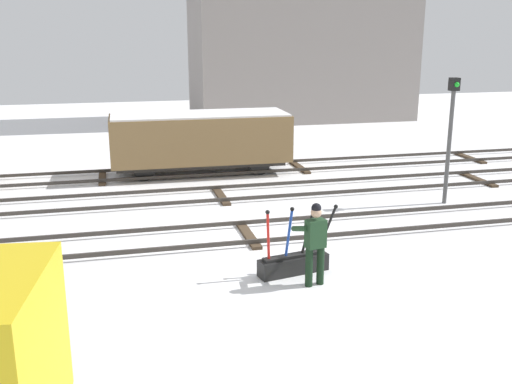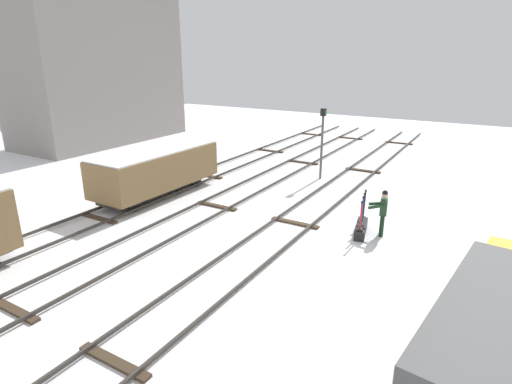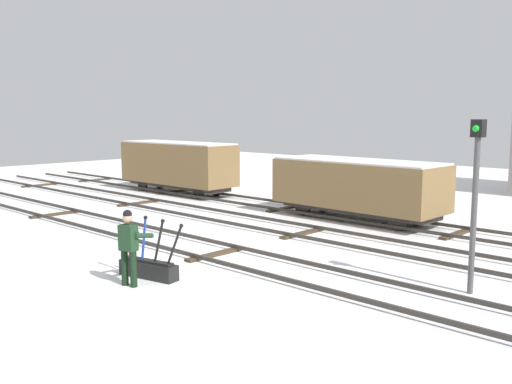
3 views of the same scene
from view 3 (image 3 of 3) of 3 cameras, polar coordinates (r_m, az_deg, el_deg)
The scene contains 9 objects.
ground_plane at distance 15.29m, azimuth -4.07°, elevation -6.35°, with size 60.00×60.00×0.00m, color white.
track_main_line at distance 15.26m, azimuth -4.07°, elevation -5.96°, with size 44.00×1.94×0.18m.
track_siding_near at distance 17.88m, azimuth 4.69°, elevation -3.92°, with size 44.00×1.94×0.18m.
track_siding_far at distance 20.44m, azimuth 10.36°, elevation -2.55°, with size 44.00×1.94×0.18m.
switch_lever_frame at distance 13.43m, azimuth -10.67°, elevation -7.38°, with size 1.80×0.66×1.45m.
rail_worker at distance 12.74m, azimuth -12.54°, elevation -5.05°, with size 0.63×0.73×1.69m.
signal_post at distance 12.50m, azimuth 21.05°, elevation 0.40°, with size 0.24×0.32×3.63m.
freight_car_far_end at distance 27.14m, azimuth -7.84°, elevation 2.79°, with size 6.32×2.09×2.42m.
freight_car_mid_siding at distance 20.34m, azimuth 10.13°, elevation 0.67°, with size 6.16×2.33×2.14m.
Camera 3 is at (10.98, -9.97, 3.74)m, focal length 40.05 mm.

